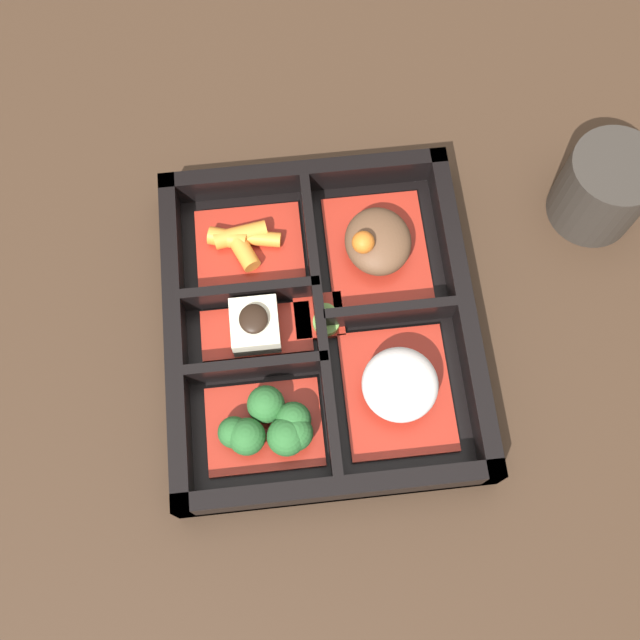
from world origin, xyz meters
TOP-DOWN VIEW (x-y plane):
  - ground_plane at (0.00, 0.00)m, footprint 3.00×3.00m
  - bento_base at (0.00, 0.00)m, footprint 0.28×0.25m
  - bento_rim at (0.00, -0.00)m, footprint 0.28×0.25m
  - bowl_stew at (-0.06, 0.05)m, footprint 0.10×0.08m
  - bowl_rice at (0.06, 0.05)m, footprint 0.10×0.08m
  - bowl_carrots at (-0.08, -0.05)m, footprint 0.08×0.09m
  - bowl_tofu at (0.00, -0.05)m, footprint 0.04×0.09m
  - bowl_greens at (0.08, -0.05)m, footprint 0.07×0.09m
  - bowl_pickles at (-0.01, 0.00)m, footprint 0.04×0.04m
  - tea_cup at (-0.09, 0.25)m, footprint 0.07×0.07m

SIDE VIEW (x-z plane):
  - ground_plane at x=0.00m, z-range 0.00..0.00m
  - bento_base at x=0.00m, z-range 0.00..0.01m
  - bowl_pickles at x=-0.01m, z-range 0.01..0.02m
  - bowl_carrots at x=-0.08m, z-range 0.01..0.03m
  - bento_rim at x=0.00m, z-range 0.00..0.04m
  - bowl_tofu at x=0.00m, z-range 0.01..0.04m
  - bowl_stew at x=-0.06m, z-range 0.00..0.05m
  - bowl_greens at x=0.08m, z-range 0.01..0.04m
  - bowl_rice at x=0.06m, z-range 0.01..0.05m
  - tea_cup at x=-0.09m, z-range 0.00..0.08m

